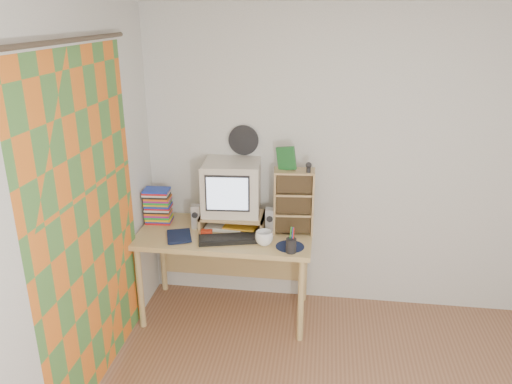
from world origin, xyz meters
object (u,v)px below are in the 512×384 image
(crt_monitor, at_px, (232,188))
(diary, at_px, (167,236))
(dvd_stack, at_px, (158,206))
(desk, at_px, (227,244))
(mug, at_px, (264,238))
(cd_rack, at_px, (293,202))
(keyboard, at_px, (230,239))

(crt_monitor, bearing_deg, diary, -149.25)
(crt_monitor, bearing_deg, dvd_stack, 177.31)
(diary, bearing_deg, desk, 10.04)
(desk, relative_size, dvd_stack, 4.71)
(desk, distance_m, crt_monitor, 0.48)
(desk, bearing_deg, mug, -34.87)
(crt_monitor, xyz_separation_m, diary, (-0.46, -0.32, -0.31))
(dvd_stack, xyz_separation_m, cd_rack, (1.13, -0.04, 0.11))
(desk, bearing_deg, dvd_stack, 173.61)
(keyboard, bearing_deg, mug, -20.28)
(crt_monitor, relative_size, diary, 1.99)
(cd_rack, bearing_deg, desk, 177.94)
(crt_monitor, xyz_separation_m, dvd_stack, (-0.63, -0.02, -0.18))
(mug, bearing_deg, keyboard, 174.63)
(crt_monitor, bearing_deg, keyboard, -87.20)
(keyboard, distance_m, mug, 0.27)
(dvd_stack, bearing_deg, desk, -10.40)
(dvd_stack, bearing_deg, diary, -65.06)
(desk, relative_size, mug, 10.18)
(cd_rack, height_order, diary, cd_rack)
(keyboard, xyz_separation_m, mug, (0.27, -0.03, 0.04))
(dvd_stack, xyz_separation_m, diary, (0.17, -0.30, -0.13))
(diary, bearing_deg, dvd_stack, 99.89)
(desk, bearing_deg, crt_monitor, 70.01)
(desk, bearing_deg, cd_rack, 2.88)
(mug, bearing_deg, cd_rack, 52.90)
(desk, height_order, dvd_stack, dvd_stack)
(dvd_stack, height_order, diary, dvd_stack)
(crt_monitor, height_order, mug, crt_monitor)
(dvd_stack, distance_m, diary, 0.37)
(mug, bearing_deg, diary, -179.96)
(crt_monitor, xyz_separation_m, keyboard, (0.04, -0.30, -0.32))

